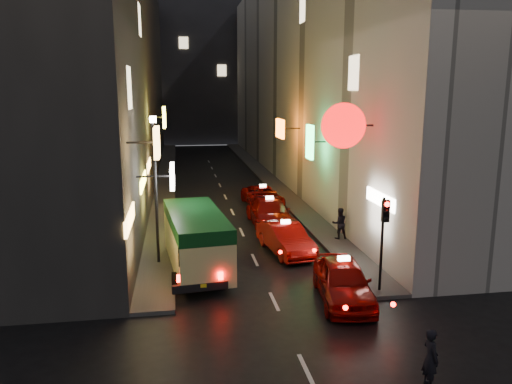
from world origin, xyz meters
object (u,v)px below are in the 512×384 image
minibus (196,235)px  taxi_near (343,277)px  traffic_light (384,225)px  pedestrian_crossing (431,354)px  lamp_post (155,180)px

minibus → taxi_near: size_ratio=1.07×
traffic_light → taxi_near: bearing=-170.8°
pedestrian_crossing → minibus: bearing=28.4°
pedestrian_crossing → traffic_light: bearing=-13.6°
traffic_light → lamp_post: size_ratio=0.56×
minibus → lamp_post: (-1.60, 1.10, 2.12)m
minibus → taxi_near: bearing=-36.1°
minibus → traffic_light: size_ratio=1.75×
pedestrian_crossing → lamp_post: lamp_post is taller
taxi_near → lamp_post: 8.67m
minibus → pedestrian_crossing: minibus is taller
taxi_near → pedestrian_crossing: taxi_near is taller
traffic_light → minibus: bearing=152.5°
taxi_near → traffic_light: (1.55, 0.25, 1.81)m
minibus → lamp_post: lamp_post is taller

